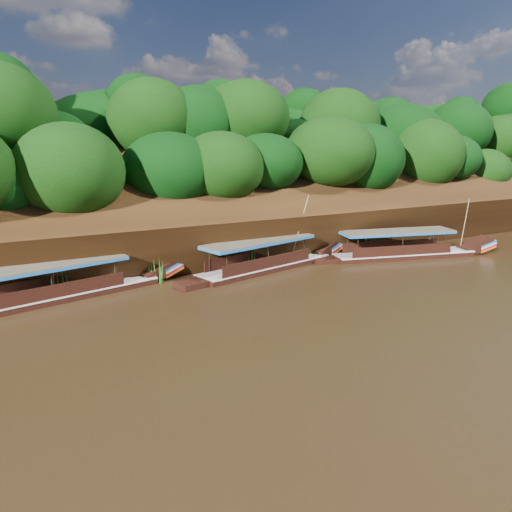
% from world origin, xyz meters
% --- Properties ---
extents(ground, '(160.00, 160.00, 0.00)m').
position_xyz_m(ground, '(0.00, 0.00, 0.00)').
color(ground, black).
rests_on(ground, ground).
extents(riverbank, '(120.00, 30.06, 19.40)m').
position_xyz_m(riverbank, '(-0.01, 22.73, 1.89)').
color(riverbank, black).
rests_on(riverbank, ground).
extents(boat_0, '(13.70, 5.18, 5.09)m').
position_xyz_m(boat_0, '(14.25, 6.37, 0.50)').
color(boat_0, black).
rests_on(boat_0, ground).
extents(boat_1, '(13.45, 4.89, 5.69)m').
position_xyz_m(boat_1, '(2.67, 8.59, 0.52)').
color(boat_1, black).
rests_on(boat_1, ground).
extents(boat_2, '(14.20, 5.01, 4.83)m').
position_xyz_m(boat_2, '(-11.31, 8.50, 0.50)').
color(boat_2, black).
rests_on(boat_2, ground).
extents(reeds, '(49.40, 2.41, 2.23)m').
position_xyz_m(reeds, '(-3.50, 9.49, 0.94)').
color(reeds, '#24721C').
rests_on(reeds, ground).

